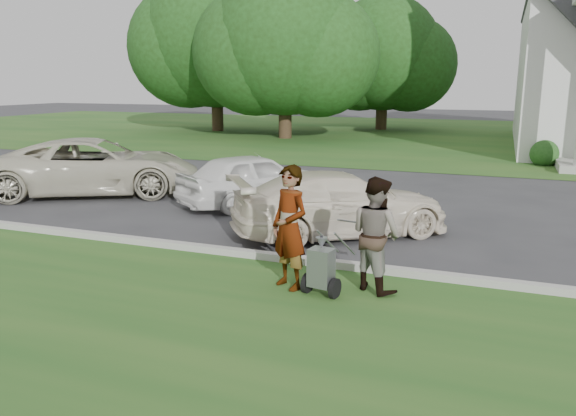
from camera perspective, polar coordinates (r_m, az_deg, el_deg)
The scene contains 14 objects.
ground at distance 10.07m, azimuth -3.01°, elevation -6.26°, with size 120.00×120.00×0.00m, color #333335.
grass_strip at distance 7.63m, azimuth -12.38°, elevation -12.99°, with size 80.00×7.00×0.01m, color #1F501B.
church_lawn at distance 36.06m, azimuth 14.72°, elevation 7.17°, with size 80.00×30.00×0.01m, color #1F501B.
curb at distance 10.53m, azimuth -1.80°, elevation -4.97°, with size 80.00×0.18×0.15m, color #9E9E93.
tree_left at distance 32.96m, azimuth -0.33°, elevation 15.98°, with size 10.63×8.40×9.71m.
tree_far at distance 38.22m, azimuth -7.40°, elevation 16.31°, with size 11.64×9.20×10.73m.
tree_back at distance 39.51m, azimuth 9.65°, elevation 14.72°, with size 9.61×7.60×8.89m.
striping_cart at distance 8.77m, azimuth 3.43°, elevation -6.17°, with size 0.63×1.16×1.02m.
person_left at distance 8.91m, azimuth 0.16°, elevation -2.09°, with size 0.73×0.48×2.00m, color #999999.
person_right at distance 8.95m, azimuth 8.90°, elevation -2.72°, with size 0.89×0.69×1.83m, color #999999.
parking_meter_near at distance 9.99m, azimuth -0.15°, elevation -1.31°, with size 0.10×0.09×1.35m.
car_a at distance 17.50m, azimuth -18.92°, elevation 4.03°, with size 2.74×5.93×1.65m, color beige.
car_b at distance 15.16m, azimuth -3.54°, elevation 2.99°, with size 1.67×4.16×1.42m, color white.
car_c at distance 12.18m, azimuth 5.36°, elevation 0.43°, with size 1.93×4.74×1.38m, color #F1E6CD.
Camera 1 is at (3.88, -8.70, 3.29)m, focal length 35.00 mm.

